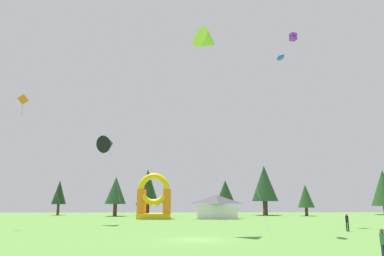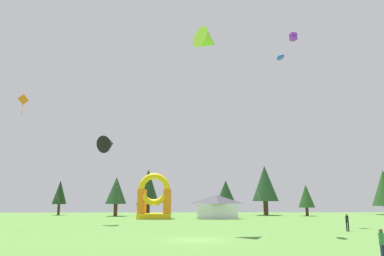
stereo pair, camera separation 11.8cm
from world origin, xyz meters
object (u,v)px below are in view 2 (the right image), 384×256
(kite_purple_box, at_px, (293,37))
(inflatable_red_slide, at_px, (154,201))
(kite_lime_delta, at_px, (208,41))
(person_near_camera, at_px, (382,241))
(festival_tent, at_px, (217,207))
(kite_blue_parafoil, at_px, (280,58))
(kite_orange_diamond, at_px, (23,101))
(kite_black_delta, at_px, (108,144))
(person_left_edge, at_px, (347,221))

(kite_purple_box, height_order, inflatable_red_slide, kite_purple_box)
(kite_lime_delta, distance_m, person_near_camera, 25.75)
(festival_tent, bearing_deg, inflatable_red_slide, -178.09)
(person_near_camera, relative_size, inflatable_red_slide, 0.22)
(kite_lime_delta, distance_m, festival_tent, 30.24)
(kite_blue_parafoil, height_order, kite_orange_diamond, kite_blue_parafoil)
(kite_lime_delta, relative_size, inflatable_red_slide, 2.87)
(kite_black_delta, height_order, kite_orange_diamond, kite_orange_diamond)
(kite_blue_parafoil, height_order, inflatable_red_slide, kite_blue_parafoil)
(kite_blue_parafoil, xyz_separation_m, person_left_edge, (6.20, 1.87, -15.91))
(person_near_camera, bearing_deg, festival_tent, -102.88)
(kite_purple_box, height_order, person_near_camera, kite_purple_box)
(kite_lime_delta, bearing_deg, kite_purple_box, 39.41)
(kite_blue_parafoil, bearing_deg, kite_lime_delta, 168.24)
(kite_orange_diamond, xyz_separation_m, person_left_edge, (34.75, -5.73, -13.33))
(kite_purple_box, relative_size, person_left_edge, 15.15)
(kite_blue_parafoil, distance_m, person_left_edge, 17.18)
(inflatable_red_slide, bearing_deg, festival_tent, 1.91)
(kite_orange_diamond, bearing_deg, festival_tent, 37.16)
(kite_purple_box, bearing_deg, kite_lime_delta, -140.59)
(kite_purple_box, distance_m, person_left_edge, 25.76)
(person_near_camera, distance_m, inflatable_red_slide, 43.16)
(kite_purple_box, xyz_separation_m, kite_lime_delta, (-12.45, -10.23, -5.44))
(kite_blue_parafoil, bearing_deg, person_left_edge, 16.74)
(kite_orange_diamond, distance_m, person_near_camera, 39.01)
(kite_black_delta, xyz_separation_m, kite_lime_delta, (12.37, -11.81, 9.13))
(inflatable_red_slide, bearing_deg, person_left_edge, -49.17)
(kite_lime_delta, height_order, festival_tent, kite_lime_delta)
(kite_purple_box, bearing_deg, kite_black_delta, 176.34)
(person_left_edge, xyz_separation_m, festival_tent, (-10.46, 24.14, 0.88))
(kite_black_delta, bearing_deg, festival_tent, 39.72)
(inflatable_red_slide, height_order, festival_tent, inflatable_red_slide)
(kite_purple_box, xyz_separation_m, kite_orange_diamond, (-33.83, -4.12, -10.45))
(kite_purple_box, bearing_deg, person_near_camera, -100.35)
(kite_black_delta, relative_size, festival_tent, 1.83)
(kite_lime_delta, xyz_separation_m, person_left_edge, (13.38, 0.37, -18.34))
(kite_black_delta, xyz_separation_m, person_left_edge, (25.75, -11.44, -9.21))
(kite_orange_diamond, bearing_deg, person_near_camera, -37.74)
(kite_orange_diamond, distance_m, person_left_edge, 37.66)
(kite_purple_box, relative_size, inflatable_red_slide, 3.52)
(kite_lime_delta, bearing_deg, kite_orange_diamond, 164.07)
(kite_orange_diamond, bearing_deg, kite_lime_delta, -15.93)
(kite_blue_parafoil, height_order, person_left_edge, kite_blue_parafoil)
(kite_orange_diamond, xyz_separation_m, inflatable_red_slide, (14.18, 18.07, -11.51))
(kite_lime_delta, bearing_deg, kite_black_delta, 136.32)
(kite_purple_box, bearing_deg, kite_orange_diamond, -173.05)
(person_near_camera, bearing_deg, kite_purple_box, -119.78)
(kite_purple_box, relative_size, kite_lime_delta, 1.23)
(kite_lime_delta, xyz_separation_m, festival_tent, (2.92, 24.51, -17.46))
(kite_blue_parafoil, height_order, festival_tent, kite_blue_parafoil)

